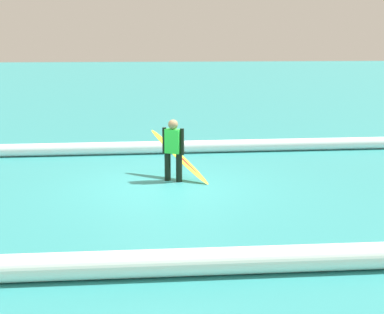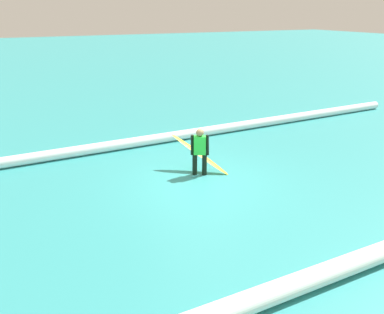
% 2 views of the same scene
% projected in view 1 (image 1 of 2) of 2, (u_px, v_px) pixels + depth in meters
% --- Properties ---
extents(ground_plane, '(133.45, 133.45, 0.00)m').
position_uv_depth(ground_plane, '(166.00, 186.00, 11.88)').
color(ground_plane, teal).
extents(surfer, '(0.47, 0.33, 1.40)m').
position_uv_depth(surfer, '(173.00, 147.00, 12.17)').
color(surfer, black).
rests_on(surfer, ground_plane).
extents(surfboard, '(1.38, 1.52, 1.05)m').
position_uv_depth(surfboard, '(179.00, 156.00, 12.52)').
color(surfboard, yellow).
rests_on(surfboard, ground_plane).
extents(wave_crest_foreground, '(18.22, 0.50, 0.34)m').
position_uv_depth(wave_crest_foreground, '(242.00, 146.00, 15.52)').
color(wave_crest_foreground, white).
rests_on(wave_crest_foreground, ground_plane).
extents(wave_crest_midground, '(20.35, 0.59, 0.37)m').
position_uv_depth(wave_crest_midground, '(29.00, 268.00, 7.20)').
color(wave_crest_midground, white).
rests_on(wave_crest_midground, ground_plane).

